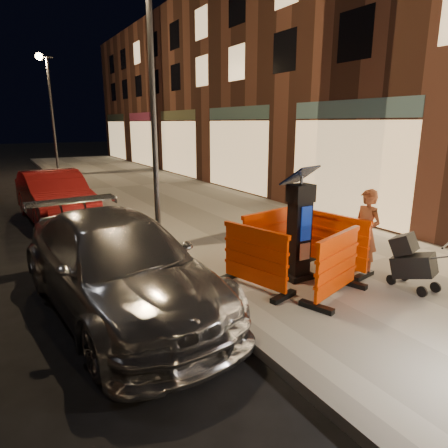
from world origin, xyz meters
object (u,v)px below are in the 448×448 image
parking_kiosk (299,227)px  barrier_back (267,237)px  barrier_front (337,266)px  barrier_bldgside (336,242)px  stroller (414,263)px  car_red (57,220)px  car_silver (121,308)px  man (366,233)px  barrier_kerbside (255,259)px

parking_kiosk → barrier_back: parking_kiosk is taller
barrier_front → barrier_bldgside: 1.34m
parking_kiosk → stroller: bearing=-56.9°
car_red → stroller: 10.08m
barrier_bldgside → car_silver: barrier_bldgside is taller
car_silver → man: size_ratio=3.19×
car_red → man: size_ratio=2.84×
barrier_back → car_silver: bearing=174.0°
barrier_back → car_red: (-3.08, 6.70, -0.69)m
barrier_back → barrier_kerbside: bearing=-145.4°
parking_kiosk → car_red: (-3.08, 7.65, -1.12)m
parking_kiosk → barrier_back: bearing=76.6°
barrier_front → car_silver: (-3.08, 1.66, -0.69)m
barrier_kerbside → stroller: size_ratio=1.52×
barrier_back → car_red: barrier_back is taller
barrier_front → barrier_back: same height
barrier_back → stroller: bearing=-68.7°
barrier_bldgside → parking_kiosk: bearing=78.6°
barrier_bldgside → man: (0.27, -0.45, 0.27)m
barrier_front → parking_kiosk: bearing=71.6°
barrier_kerbside → car_silver: (-2.13, 0.71, -0.69)m
barrier_back → barrier_bldgside: bearing=-55.4°
parking_kiosk → car_silver: 3.36m
barrier_front → barrier_bldgside: bearing=26.6°
stroller → parking_kiosk: bearing=118.4°
parking_kiosk → barrier_bldgside: (0.95, 0.00, -0.43)m
car_silver → man: 4.56m
parking_kiosk → car_red: 8.33m
barrier_back → barrier_bldgside: same height
barrier_bldgside → car_red: (-4.03, 7.65, -0.69)m
barrier_kerbside → stroller: bearing=-135.1°
barrier_front → man: 1.34m
parking_kiosk → car_silver: bearing=153.6°
barrier_front → car_red: (-3.08, 8.60, -0.69)m
barrier_back → car_silver: size_ratio=0.27×
parking_kiosk → barrier_back: size_ratio=1.40×
car_red → barrier_bldgside: bearing=-66.2°
car_silver → stroller: size_ratio=5.65×
parking_kiosk → barrier_bldgside: 1.04m
car_silver → car_red: size_ratio=1.13×
parking_kiosk → barrier_kerbside: parking_kiosk is taller
parking_kiosk → barrier_kerbside: 1.04m
barrier_front → barrier_bldgside: same height
man → car_silver: bearing=-103.2°
barrier_kerbside → barrier_bldgside: size_ratio=1.00×
barrier_front → barrier_back: (0.00, 1.90, 0.00)m
barrier_bldgside → stroller: (0.47, -1.35, -0.09)m
man → barrier_front: bearing=-65.7°
barrier_back → man: size_ratio=0.86×
barrier_bldgside → car_silver: bearing=68.6°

